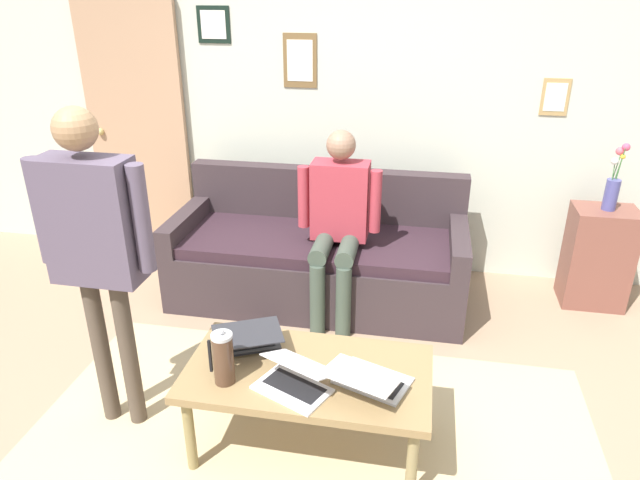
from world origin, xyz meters
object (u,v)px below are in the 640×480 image
(coffee_table, at_px, (308,378))
(flower_vase, at_px, (613,186))
(laptop_center, at_px, (246,338))
(laptop_right, at_px, (369,379))
(side_shelf, at_px, (597,257))
(person_standing, at_px, (94,236))
(person_seated, at_px, (338,216))
(laptop_left, at_px, (295,380))
(french_press, at_px, (223,358))
(interior_door, at_px, (138,132))
(couch, at_px, (319,257))

(coffee_table, height_order, flower_vase, flower_vase)
(laptop_center, xyz_separation_m, laptop_right, (-0.64, 0.20, -0.00))
(laptop_right, xyz_separation_m, side_shelf, (-1.42, -1.84, -0.14))
(person_standing, height_order, person_seated, person_standing)
(person_standing, bearing_deg, coffee_table, 179.35)
(person_seated, bearing_deg, laptop_left, 91.37)
(french_press, xyz_separation_m, side_shelf, (-2.07, -1.92, -0.23))
(interior_door, height_order, side_shelf, interior_door)
(laptop_center, bearing_deg, flower_vase, -141.42)
(side_shelf, distance_m, person_seated, 1.88)
(coffee_table, relative_size, person_standing, 0.70)
(french_press, bearing_deg, coffee_table, -156.53)
(side_shelf, xyz_separation_m, flower_vase, (-0.00, -0.00, 0.52))
(couch, bearing_deg, french_press, 85.82)
(interior_door, bearing_deg, laptop_left, 129.37)
(laptop_left, xyz_separation_m, laptop_center, (0.31, -0.27, 0.01))
(laptop_right, distance_m, french_press, 0.66)
(laptop_right, bearing_deg, french_press, 7.31)
(side_shelf, height_order, person_standing, person_standing)
(couch, xyz_separation_m, flower_vase, (-1.95, -0.27, 0.58))
(laptop_left, relative_size, person_seated, 0.32)
(flower_vase, bearing_deg, coffee_table, 45.89)
(person_seated, bearing_deg, flower_vase, -164.50)
(couch, bearing_deg, side_shelf, -172.27)
(french_press, bearing_deg, person_standing, -14.33)
(coffee_table, xyz_separation_m, laptop_left, (0.03, 0.14, 0.09))
(laptop_center, bearing_deg, interior_door, -52.34)
(coffee_table, relative_size, laptop_left, 2.86)
(couch, relative_size, flower_vase, 4.51)
(laptop_center, bearing_deg, coffee_table, 159.11)
(interior_door, bearing_deg, laptop_right, 134.93)
(couch, xyz_separation_m, french_press, (0.12, 1.66, 0.28))
(coffee_table, relative_size, person_seated, 0.90)
(laptop_left, relative_size, french_press, 1.43)
(coffee_table, bearing_deg, french_press, 23.47)
(interior_door, distance_m, couch, 1.84)
(laptop_left, bearing_deg, laptop_right, -168.62)
(couch, distance_m, flower_vase, 2.05)
(coffee_table, distance_m, person_standing, 1.19)
(side_shelf, bearing_deg, laptop_right, 52.31)
(french_press, height_order, side_shelf, french_press)
(interior_door, relative_size, laptop_right, 4.88)
(laptop_right, distance_m, flower_vase, 2.36)
(couch, bearing_deg, laptop_left, 97.10)
(coffee_table, distance_m, laptop_center, 0.38)
(laptop_center, height_order, flower_vase, flower_vase)
(couch, height_order, person_seated, person_seated)
(couch, relative_size, coffee_table, 1.78)
(person_standing, distance_m, person_seated, 1.61)
(interior_door, xyz_separation_m, french_press, (-1.48, 2.21, -0.44))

